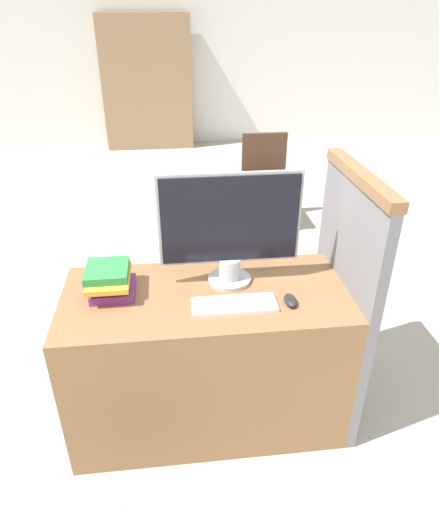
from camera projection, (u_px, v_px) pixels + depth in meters
name	position (u px, v px, depth m)	size (l,w,h in m)	color
ground_plane	(213.00, 462.00, 2.23)	(20.00, 20.00, 0.00)	#BCB7A8
wall_back	(171.00, 47.00, 6.68)	(12.00, 0.06, 2.80)	white
desk	(206.00, 357.00, 2.31)	(1.34, 0.63, 0.78)	#8C603D
carrel_divider	(342.00, 297.00, 2.28)	(0.07, 0.72, 1.33)	slate
monitor	(230.00, 228.00, 2.08)	(0.66, 0.21, 0.55)	#B7B7BC
keyboard	(234.00, 305.00, 2.03)	(0.38, 0.14, 0.02)	white
mouse	(290.00, 300.00, 2.04)	(0.06, 0.10, 0.03)	#262626
book_stack	(110.00, 280.00, 2.10)	(0.21, 0.26, 0.13)	#7A3384
far_chair	(266.00, 176.00, 4.45)	(0.44, 0.44, 0.87)	#4C3323
bookshelf_far	(147.00, 84.00, 6.66)	(1.29, 0.32, 1.86)	#9E7A56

